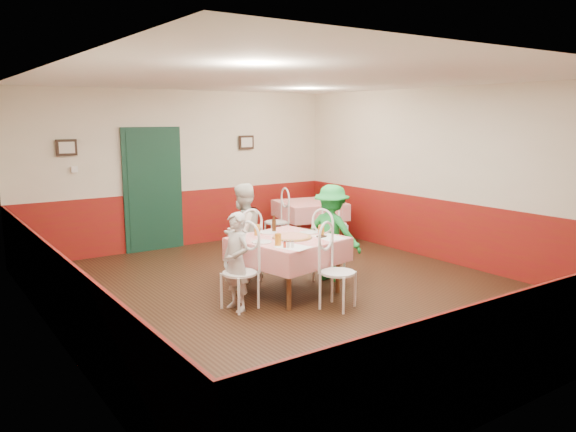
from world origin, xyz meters
TOP-DOWN VIEW (x-y plane):
  - floor at (0.00, 0.00)m, footprint 7.00×7.00m
  - ceiling at (0.00, 0.00)m, footprint 7.00×7.00m
  - back_wall at (0.00, 3.50)m, footprint 6.00×0.10m
  - front_wall at (0.00, -3.50)m, footprint 6.00×0.10m
  - left_wall at (-3.00, 0.00)m, footprint 0.10×7.00m
  - right_wall at (3.00, 0.00)m, footprint 0.10×7.00m
  - wainscot_back at (0.00, 3.48)m, footprint 6.00×0.03m
  - wainscot_front at (0.00, -3.48)m, footprint 6.00×0.03m
  - wainscot_left at (-2.98, 0.00)m, footprint 0.03×7.00m
  - wainscot_right at (2.98, 0.00)m, footprint 0.03×7.00m
  - door at (-0.60, 3.45)m, footprint 0.96×0.06m
  - picture_left at (-2.00, 3.45)m, footprint 0.32×0.03m
  - picture_right at (1.30, 3.45)m, footprint 0.32×0.03m
  - thermostat at (-1.90, 3.45)m, footprint 0.10×0.03m
  - main_table at (-0.09, 0.04)m, footprint 1.44×1.44m
  - second_table at (2.06, 2.42)m, footprint 1.32×1.32m
  - chair_left at (-0.92, -0.13)m, footprint 0.50×0.50m
  - chair_right at (0.74, 0.21)m, footprint 0.52×0.52m
  - chair_far at (-0.26, 0.87)m, footprint 0.43×0.43m
  - chair_near at (0.08, -0.79)m, footprint 0.55×0.55m
  - chair_second_a at (1.31, 2.42)m, footprint 0.49×0.49m
  - chair_second_b at (2.06, 1.67)m, footprint 0.49×0.49m
  - pizza at (-0.06, -0.01)m, footprint 0.59×0.59m
  - plate_left at (-0.53, -0.01)m, footprint 0.29×0.29m
  - plate_right at (0.32, 0.12)m, footprint 0.29×0.29m
  - plate_far at (-0.14, 0.45)m, footprint 0.29×0.29m
  - glass_a at (-0.45, -0.27)m, footprint 0.10×0.10m
  - glass_b at (0.34, -0.12)m, footprint 0.09×0.09m
  - glass_c at (-0.34, 0.40)m, footprint 0.09×0.09m
  - beer_bottle at (-0.04, 0.45)m, footprint 0.07×0.07m
  - shaker_a at (-0.42, -0.44)m, footprint 0.04×0.04m
  - shaker_b at (-0.37, -0.47)m, footprint 0.04×0.04m
  - shaker_c at (-0.45, -0.42)m, footprint 0.04×0.04m
  - menu_left at (-0.35, -0.44)m, footprint 0.42×0.48m
  - menu_right at (0.37, -0.25)m, footprint 0.30×0.40m
  - wallet at (0.29, -0.19)m, footprint 0.13×0.11m
  - diner_left at (-0.97, -0.14)m, footprint 0.34×0.47m
  - diner_far at (-0.26, 0.92)m, footprint 0.82×0.72m
  - diner_right at (0.79, 0.22)m, footprint 0.82×1.02m

SIDE VIEW (x-z plane):
  - floor at x=0.00m, z-range 0.00..0.00m
  - main_table at x=-0.09m, z-range -0.01..0.76m
  - second_table at x=2.06m, z-range -0.01..0.76m
  - chair_left at x=-0.92m, z-range 0.00..0.90m
  - chair_right at x=0.74m, z-range 0.00..0.90m
  - chair_far at x=-0.26m, z-range 0.00..0.90m
  - chair_near at x=0.08m, z-range 0.00..0.90m
  - chair_second_a at x=1.31m, z-range 0.00..0.90m
  - chair_second_b at x=2.06m, z-range 0.00..0.90m
  - wainscot_back at x=0.00m, z-range 0.00..1.00m
  - wainscot_front at x=0.00m, z-range 0.00..1.00m
  - wainscot_left at x=-2.98m, z-range 0.00..1.00m
  - wainscot_right at x=2.98m, z-range 0.00..1.00m
  - diner_left at x=-0.97m, z-range 0.00..1.21m
  - diner_right at x=0.79m, z-range 0.00..1.38m
  - diner_far at x=-0.26m, z-range 0.00..1.40m
  - menu_left at x=-0.35m, z-range 0.76..0.76m
  - menu_right at x=0.37m, z-range 0.76..0.76m
  - plate_left at x=-0.53m, z-range 0.76..0.77m
  - plate_right at x=0.32m, z-range 0.76..0.77m
  - plate_far at x=-0.14m, z-range 0.76..0.77m
  - wallet at x=0.29m, z-range 0.76..0.78m
  - pizza at x=-0.06m, z-range 0.76..0.79m
  - shaker_a at x=-0.42m, z-range 0.76..0.85m
  - shaker_b at x=-0.37m, z-range 0.76..0.85m
  - shaker_c at x=-0.45m, z-range 0.76..0.85m
  - glass_c at x=-0.34m, z-range 0.76..0.90m
  - glass_b at x=0.34m, z-range 0.76..0.90m
  - glass_a at x=-0.45m, z-range 0.76..0.91m
  - beer_bottle at x=-0.04m, z-range 0.76..0.97m
  - door at x=-0.60m, z-range 0.00..2.10m
  - back_wall at x=0.00m, z-range 0.00..2.80m
  - front_wall at x=0.00m, z-range 0.00..2.80m
  - left_wall at x=-3.00m, z-range 0.00..2.80m
  - right_wall at x=3.00m, z-range 0.00..2.80m
  - thermostat at x=-1.90m, z-range 1.45..1.55m
  - picture_left at x=-2.00m, z-range 1.72..1.98m
  - picture_right at x=1.30m, z-range 1.72..1.98m
  - ceiling at x=0.00m, z-range 2.80..2.80m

